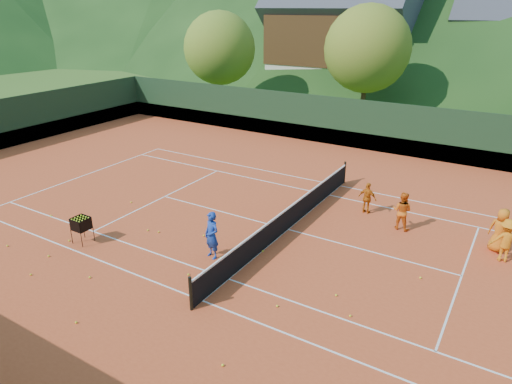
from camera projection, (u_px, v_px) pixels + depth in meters
The scene contains 35 objects.
ground at pixel (288, 230), 17.94m from camera, with size 400.00×400.00×0.00m, color #315119.
clay_court at pixel (288, 230), 17.94m from camera, with size 40.00×24.00×0.02m, color #BD421E.
coach at pixel (212, 235), 15.65m from camera, with size 0.62×0.41×1.70m, color #183A9F.
student_a at pixel (402, 211), 17.72m from camera, with size 0.75×0.58×1.53m, color orange.
student_b at pixel (367, 198), 19.11m from camera, with size 0.79×0.33×1.35m, color #CC6412.
student_c at pixel (500, 230), 16.08m from camera, with size 0.80×0.52×1.63m, color orange.
student_d at pixel (506, 240), 15.47m from camera, with size 1.00×0.58×1.55m, color orange.
tennis_ball_0 at pixel (336, 295), 13.80m from camera, with size 0.07×0.07×0.07m, color yellow.
tennis_ball_1 at pixel (131, 202), 20.32m from camera, with size 0.07×0.07×0.07m, color yellow.
tennis_ball_2 at pixel (69, 241), 17.00m from camera, with size 0.07×0.07×0.07m, color yellow.
tennis_ball_3 at pixel (90, 277), 14.72m from camera, with size 0.07×0.07×0.07m, color yellow.
tennis_ball_5 at pixel (76, 322), 12.62m from camera, with size 0.07×0.07×0.07m, color yellow.
tennis_ball_6 at pixel (211, 271), 15.09m from camera, with size 0.07×0.07×0.07m, color yellow.
tennis_ball_7 at pixel (7, 246), 16.64m from camera, with size 0.07×0.07×0.07m, color yellow.
tennis_ball_8 at pixel (159, 232), 17.65m from camera, with size 0.07×0.07×0.07m, color yellow.
tennis_ball_9 at pixel (350, 316), 12.89m from camera, with size 0.07×0.07×0.07m, color yellow.
tennis_ball_10 at pixel (221, 258), 15.84m from camera, with size 0.07×0.07×0.07m, color yellow.
tennis_ball_12 at pixel (223, 365), 11.12m from camera, with size 0.07×0.07×0.07m, color yellow.
tennis_ball_13 at pixel (204, 236), 17.38m from camera, with size 0.07×0.07×0.07m, color yellow.
tennis_ball_14 at pixel (209, 283), 14.40m from camera, with size 0.07×0.07×0.07m, color yellow.
tennis_ball_15 at pixel (420, 278), 14.69m from camera, with size 0.07×0.07×0.07m, color yellow.
tennis_ball_16 at pixel (188, 275), 14.86m from camera, with size 0.07×0.07×0.07m, color yellow.
tennis_ball_19 at pixel (148, 230), 17.79m from camera, with size 0.07×0.07×0.07m, color yellow.
tennis_ball_20 at pixel (263, 251), 16.28m from camera, with size 0.07×0.07×0.07m, color yellow.
tennis_ball_21 at pixel (31, 275), 14.87m from camera, with size 0.07×0.07×0.07m, color yellow.
tennis_ball_23 at pixel (51, 216), 19.02m from camera, with size 0.07×0.07×0.07m, color yellow.
tennis_ball_24 at pixel (277, 306), 13.31m from camera, with size 0.07×0.07×0.07m, color yellow.
tennis_ball_25 at pixel (49, 256), 15.96m from camera, with size 0.07×0.07×0.07m, color yellow.
court_lines at pixel (288, 229), 17.93m from camera, with size 23.83×11.03×0.00m.
tennis_net at pixel (288, 218), 17.75m from camera, with size 0.10×12.07×1.10m.
perimeter_fence at pixel (289, 200), 17.46m from camera, with size 40.40×24.24×3.00m.
ball_hopper at pixel (81, 224), 16.69m from camera, with size 0.57×0.57×1.00m.
chalet_left at pixel (342, 34), 44.31m from camera, with size 13.80×9.93×12.92m.
tree_a at pixel (220, 48), 38.02m from camera, with size 6.00×6.00×7.88m.
tree_b at pixel (367, 49), 33.70m from camera, with size 6.40×6.40×8.40m.
Camera 1 is at (7.28, -14.34, 8.19)m, focal length 32.00 mm.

